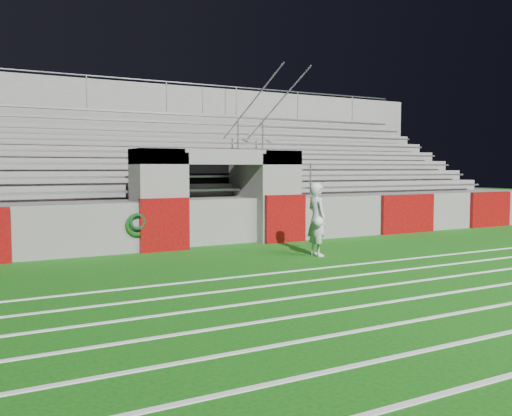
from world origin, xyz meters
TOP-DOWN VIEW (x-y plane):
  - ground at (0.00, 0.00)m, footprint 90.00×90.00m
  - field_markings at (0.00, -5.00)m, footprint 28.00×8.09m
  - stadium_structure at (0.00, 7.97)m, footprint 26.00×8.48m
  - goalkeeper_with_ball at (1.12, 0.45)m, footprint 0.52×0.75m
  - hose_coil at (-2.52, 2.94)m, footprint 0.59×0.14m

SIDE VIEW (x-z plane):
  - ground at x=0.00m, z-range 0.00..0.00m
  - field_markings at x=0.00m, z-range 0.00..0.01m
  - hose_coil at x=-2.52m, z-range 0.43..1.02m
  - goalkeeper_with_ball at x=1.12m, z-range 0.00..1.76m
  - stadium_structure at x=0.00m, z-range -1.22..4.20m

